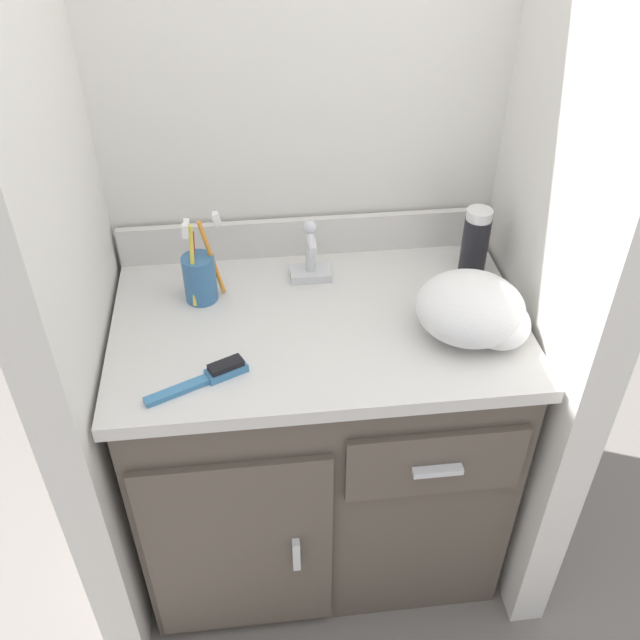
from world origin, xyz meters
The scene contains 11 objects.
ground_plane centered at (0.00, 0.00, 0.00)m, with size 6.00×6.00×0.00m, color slate.
wall_back centered at (0.00, 0.31, 1.10)m, with size 1.03×0.08×2.20m, color silver.
wall_left centered at (-0.48, 0.00, 1.10)m, with size 0.08×0.61×2.20m, color silver.
wall_right centered at (0.48, 0.00, 1.10)m, with size 0.08×0.61×2.20m, color silver.
vanity centered at (0.00, 0.00, 0.39)m, with size 0.85×0.54×0.74m.
backsplash centered at (0.00, 0.25, 0.79)m, with size 0.85×0.02×0.09m.
sink_faucet centered at (0.00, 0.15, 0.79)m, with size 0.09×0.09×0.14m.
toothbrush_cup centered at (-0.24, 0.10, 0.80)m, with size 0.09×0.09×0.20m.
shaving_cream_can centered at (0.36, 0.13, 0.82)m, with size 0.06×0.06×0.16m.
hairbrush centered at (-0.22, -0.16, 0.75)m, with size 0.19×0.11×0.03m.
hand_towel centered at (0.31, -0.08, 0.80)m, with size 0.22×0.21×0.12m.
Camera 1 is at (-0.13, -1.15, 1.66)m, focal length 40.00 mm.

